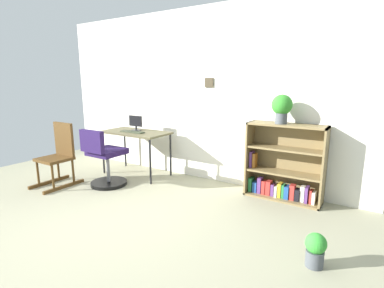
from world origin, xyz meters
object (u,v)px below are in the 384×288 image
at_px(desk, 136,135).
at_px(keyboard, 132,132).
at_px(potted_plant_on_shelf, 282,107).
at_px(potted_plant_floor, 315,249).
at_px(office_chair, 104,161).
at_px(bookshelf_low, 284,166).
at_px(rocking_chair, 59,154).
at_px(monitor, 136,123).

xyz_separation_m(desk, keyboard, (0.01, -0.09, 0.06)).
height_order(potted_plant_on_shelf, potted_plant_floor, potted_plant_on_shelf).
bearing_deg(office_chair, potted_plant_on_shelf, 21.47).
bearing_deg(office_chair, potted_plant_floor, -7.68).
bearing_deg(desk, bookshelf_low, 6.87).
bearing_deg(rocking_chair, potted_plant_floor, -1.55).
distance_m(desk, office_chair, 0.72).
xyz_separation_m(desk, rocking_chair, (-0.61, -0.96, -0.20)).
relative_size(rocking_chair, bookshelf_low, 0.93).
relative_size(keyboard, bookshelf_low, 0.43).
bearing_deg(potted_plant_floor, rocking_chair, 178.45).
bearing_deg(keyboard, desk, 99.19).
relative_size(office_chair, bookshelf_low, 0.86).
height_order(rocking_chair, bookshelf_low, bookshelf_low).
distance_m(desk, potted_plant_floor, 3.15).
distance_m(keyboard, rocking_chair, 1.10).
distance_m(bookshelf_low, potted_plant_floor, 1.50).
bearing_deg(monitor, office_chair, -86.15).
height_order(office_chair, potted_plant_on_shelf, potted_plant_on_shelf).
bearing_deg(rocking_chair, monitor, 61.03).
relative_size(office_chair, rocking_chair, 0.93).
relative_size(monitor, potted_plant_on_shelf, 0.72).
xyz_separation_m(office_chair, bookshelf_low, (2.29, 0.93, 0.05)).
bearing_deg(monitor, bookshelf_low, 5.21).
bearing_deg(potted_plant_floor, bookshelf_low, 115.78).
height_order(bookshelf_low, potted_plant_on_shelf, potted_plant_on_shelf).
xyz_separation_m(monitor, keyboard, (0.06, -0.15, -0.11)).
xyz_separation_m(desk, office_chair, (0.00, -0.66, -0.28)).
relative_size(office_chair, potted_plant_floor, 2.90).
distance_m(rocking_chair, potted_plant_on_shelf, 3.16).
distance_m(desk, monitor, 0.19).
distance_m(office_chair, bookshelf_low, 2.47).
bearing_deg(desk, potted_plant_floor, -19.78).
xyz_separation_m(rocking_chair, potted_plant_on_shelf, (2.84, 1.18, 0.73)).
bearing_deg(keyboard, office_chair, -91.43).
distance_m(potted_plant_on_shelf, potted_plant_floor, 1.78).
bearing_deg(potted_plant_on_shelf, potted_plant_floor, -61.17).
xyz_separation_m(office_chair, rocking_chair, (-0.61, -0.30, 0.08)).
height_order(keyboard, rocking_chair, rocking_chair).
relative_size(desk, bookshelf_low, 1.11).
bearing_deg(keyboard, rocking_chair, -125.83).
xyz_separation_m(monitor, potted_plant_on_shelf, (2.28, 0.16, 0.36)).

